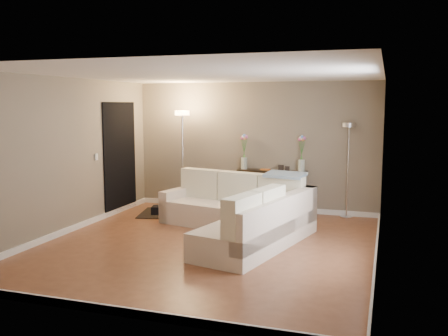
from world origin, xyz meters
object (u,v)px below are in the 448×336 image
(console_table, at_px, (268,188))
(floor_lamp_lit, at_px, (182,140))
(floor_lamp_unlit, at_px, (348,151))
(sectional_sofa, at_px, (241,214))

(console_table, distance_m, floor_lamp_lit, 1.98)
(floor_lamp_lit, xyz_separation_m, floor_lamp_unlit, (3.25, 0.31, -0.15))
(sectional_sofa, bearing_deg, console_table, 89.89)
(floor_lamp_lit, bearing_deg, console_table, 12.72)
(sectional_sofa, height_order, floor_lamp_lit, floor_lamp_lit)
(floor_lamp_lit, bearing_deg, floor_lamp_unlit, 5.44)
(sectional_sofa, distance_m, console_table, 1.91)
(floor_lamp_unlit, bearing_deg, sectional_sofa, -130.49)
(console_table, height_order, floor_lamp_unlit, floor_lamp_unlit)
(sectional_sofa, relative_size, floor_lamp_lit, 1.54)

